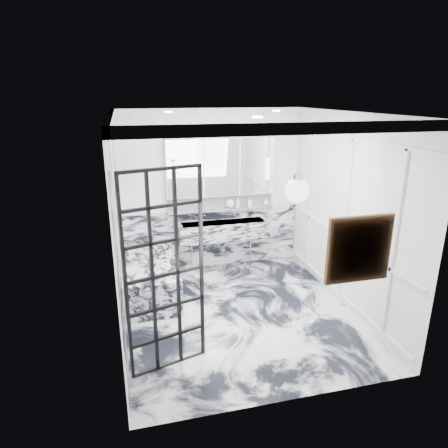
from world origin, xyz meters
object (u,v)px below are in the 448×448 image
object	(u,v)px
trough_sink	(223,230)
bathtub	(152,278)
mirror_cabinet	(221,167)
crittall_door	(165,275)

from	to	relation	value
trough_sink	bathtub	distance (m)	1.55
trough_sink	mirror_cabinet	distance (m)	1.10
crittall_door	trough_sink	distance (m)	2.82
mirror_cabinet	trough_sink	bearing A→B (deg)	-90.00
crittall_door	trough_sink	world-z (taller)	crittall_door
crittall_door	bathtub	bearing A→B (deg)	75.59
trough_sink	bathtub	world-z (taller)	trough_sink
mirror_cabinet	crittall_door	bearing A→B (deg)	-115.54
bathtub	crittall_door	bearing A→B (deg)	-88.19
mirror_cabinet	bathtub	distance (m)	2.20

